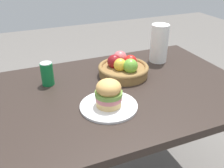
% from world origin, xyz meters
% --- Properties ---
extents(dining_table, '(1.40, 0.90, 0.75)m').
position_xyz_m(dining_table, '(0.00, 0.00, 0.65)').
color(dining_table, '#2D231E').
rests_on(dining_table, ground_plane).
extents(plate, '(0.27, 0.27, 0.01)m').
position_xyz_m(plate, '(-0.10, -0.14, 0.76)').
color(plate, white).
rests_on(plate, dining_table).
extents(sandwich, '(0.13, 0.13, 0.13)m').
position_xyz_m(sandwich, '(-0.10, -0.14, 0.83)').
color(sandwich, '#E5BC75').
rests_on(sandwich, plate).
extents(soda_can, '(0.07, 0.07, 0.13)m').
position_xyz_m(soda_can, '(-0.31, 0.19, 0.81)').
color(soda_can, '#147238').
rests_on(soda_can, dining_table).
extents(fruit_basket, '(0.29, 0.29, 0.12)m').
position_xyz_m(fruit_basket, '(0.11, 0.14, 0.80)').
color(fruit_basket, olive).
rests_on(fruit_basket, dining_table).
extents(paper_towel_roll, '(0.11, 0.11, 0.24)m').
position_xyz_m(paper_towel_roll, '(0.40, 0.24, 0.87)').
color(paper_towel_roll, white).
rests_on(paper_towel_roll, dining_table).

